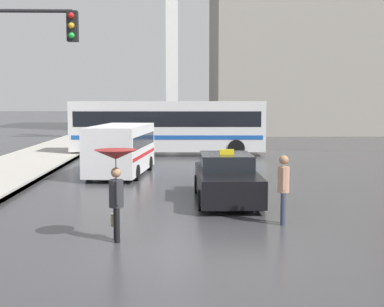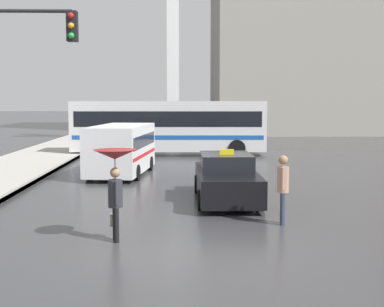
# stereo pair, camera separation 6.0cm
# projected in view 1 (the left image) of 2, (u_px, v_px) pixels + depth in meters

# --- Properties ---
(ground_plane) EXTENTS (300.00, 300.00, 0.00)m
(ground_plane) POSITION_uv_depth(u_px,v_px,m) (180.00, 257.00, 10.81)
(ground_plane) COLOR #38383A
(taxi) EXTENTS (1.91, 4.76, 1.63)m
(taxi) POSITION_uv_depth(u_px,v_px,m) (226.00, 179.00, 16.82)
(taxi) COLOR black
(taxi) RESTS_ON ground_plane
(ambulance_van) EXTENTS (2.59, 5.44, 2.11)m
(ambulance_van) POSITION_uv_depth(u_px,v_px,m) (121.00, 147.00, 22.59)
(ambulance_van) COLOR white
(ambulance_van) RESTS_ON ground_plane
(city_bus) EXTENTS (11.14, 2.93, 3.11)m
(city_bus) POSITION_uv_depth(u_px,v_px,m) (168.00, 125.00, 31.01)
(city_bus) COLOR silver
(city_bus) RESTS_ON ground_plane
(pedestrian_with_umbrella) EXTENTS (0.95, 0.95, 2.07)m
(pedestrian_with_umbrella) POSITION_uv_depth(u_px,v_px,m) (116.00, 171.00, 11.83)
(pedestrian_with_umbrella) COLOR black
(pedestrian_with_umbrella) RESTS_ON ground_plane
(pedestrian_man) EXTENTS (0.36, 0.45, 1.77)m
(pedestrian_man) POSITION_uv_depth(u_px,v_px,m) (283.00, 183.00, 13.54)
(pedestrian_man) COLOR #2D3347
(pedestrian_man) RESTS_ON ground_plane
(traffic_light) EXTENTS (3.43, 0.38, 5.82)m
(traffic_light) POSITION_uv_depth(u_px,v_px,m) (2.00, 67.00, 14.29)
(traffic_light) COLOR black
(traffic_light) RESTS_ON ground_plane
(monument_cross) EXTENTS (7.82, 0.90, 17.77)m
(monument_cross) POSITION_uv_depth(u_px,v_px,m) (172.00, 7.00, 39.62)
(monument_cross) COLOR white
(monument_cross) RESTS_ON ground_plane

